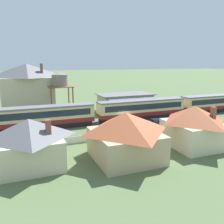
{
  "coord_description": "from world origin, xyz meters",
  "views": [
    {
      "loc": [
        -18.21,
        -39.46,
        11.41
      ],
      "look_at": [
        -1.95,
        1.44,
        2.09
      ],
      "focal_mm": 38.0,
      "sensor_mm": 36.0,
      "label": 1
    }
  ],
  "objects_px": {
    "cottage_grey_roof": "(30,142)",
    "parked_car_blue": "(190,120)",
    "station_building": "(125,102)",
    "station_house_grey_roof": "(28,87)",
    "water_tower": "(60,81)",
    "cottage_terracotta_roof": "(125,135)",
    "passenger_train": "(143,108)",
    "parked_car_black": "(159,123)",
    "cottage_terracotta_roof_2": "(194,126)"
  },
  "relations": [
    {
      "from": "cottage_grey_roof",
      "to": "parked_car_blue",
      "type": "bearing_deg",
      "value": 16.47
    },
    {
      "from": "station_building",
      "to": "parked_car_blue",
      "type": "distance_m",
      "value": 16.77
    },
    {
      "from": "station_house_grey_roof",
      "to": "cottage_grey_roof",
      "type": "xyz_separation_m",
      "value": [
        -1.33,
        -31.13,
        -2.9
      ]
    },
    {
      "from": "station_building",
      "to": "parked_car_blue",
      "type": "xyz_separation_m",
      "value": [
        6.48,
        -15.4,
        -1.46
      ]
    },
    {
      "from": "station_house_grey_roof",
      "to": "station_building",
      "type": "bearing_deg",
      "value": -18.57
    },
    {
      "from": "water_tower",
      "to": "cottage_terracotta_roof",
      "type": "distance_m",
      "value": 28.42
    },
    {
      "from": "passenger_train",
      "to": "parked_car_black",
      "type": "xyz_separation_m",
      "value": [
        -0.01,
        -6.0,
        -1.57
      ]
    },
    {
      "from": "passenger_train",
      "to": "cottage_terracotta_roof",
      "type": "bearing_deg",
      "value": -124.7
    },
    {
      "from": "cottage_terracotta_roof_2",
      "to": "water_tower",
      "type": "bearing_deg",
      "value": 115.94
    },
    {
      "from": "cottage_terracotta_roof_2",
      "to": "parked_car_blue",
      "type": "bearing_deg",
      "value": 51.72
    },
    {
      "from": "passenger_train",
      "to": "cottage_terracotta_roof",
      "type": "distance_m",
      "value": 20.81
    },
    {
      "from": "parked_car_black",
      "to": "cottage_terracotta_roof",
      "type": "bearing_deg",
      "value": -130.39
    },
    {
      "from": "water_tower",
      "to": "cottage_terracotta_roof",
      "type": "relative_size",
      "value": 1.1
    },
    {
      "from": "station_building",
      "to": "water_tower",
      "type": "height_order",
      "value": "water_tower"
    },
    {
      "from": "passenger_train",
      "to": "station_house_grey_roof",
      "type": "bearing_deg",
      "value": 142.93
    },
    {
      "from": "water_tower",
      "to": "parked_car_black",
      "type": "height_order",
      "value": "water_tower"
    },
    {
      "from": "station_house_grey_roof",
      "to": "water_tower",
      "type": "relative_size",
      "value": 1.31
    },
    {
      "from": "passenger_train",
      "to": "station_building",
      "type": "relative_size",
      "value": 4.51
    },
    {
      "from": "water_tower",
      "to": "parked_car_blue",
      "type": "distance_m",
      "value": 28.31
    },
    {
      "from": "station_building",
      "to": "cottage_terracotta_roof",
      "type": "bearing_deg",
      "value": -114.75
    },
    {
      "from": "station_building",
      "to": "cottage_terracotta_roof",
      "type": "xyz_separation_m",
      "value": [
        -11.95,
        -25.93,
        0.88
      ]
    },
    {
      "from": "station_house_grey_roof",
      "to": "water_tower",
      "type": "bearing_deg",
      "value": -38.46
    },
    {
      "from": "cottage_terracotta_roof",
      "to": "water_tower",
      "type": "bearing_deg",
      "value": 95.81
    },
    {
      "from": "cottage_grey_roof",
      "to": "station_house_grey_roof",
      "type": "bearing_deg",
      "value": 87.56
    },
    {
      "from": "station_house_grey_roof",
      "to": "cottage_grey_roof",
      "type": "bearing_deg",
      "value": -92.44
    },
    {
      "from": "cottage_terracotta_roof",
      "to": "parked_car_black",
      "type": "height_order",
      "value": "cottage_terracotta_roof"
    },
    {
      "from": "cottage_grey_roof",
      "to": "parked_car_blue",
      "type": "distance_m",
      "value": 30.39
    },
    {
      "from": "cottage_grey_roof",
      "to": "parked_car_black",
      "type": "bearing_deg",
      "value": 22.18
    },
    {
      "from": "passenger_train",
      "to": "cottage_terracotta_roof",
      "type": "xyz_separation_m",
      "value": [
        -11.84,
        -17.09,
        0.73
      ]
    },
    {
      "from": "parked_car_black",
      "to": "parked_car_blue",
      "type": "relative_size",
      "value": 1.09
    },
    {
      "from": "passenger_train",
      "to": "water_tower",
      "type": "height_order",
      "value": "water_tower"
    },
    {
      "from": "cottage_grey_roof",
      "to": "cottage_terracotta_roof_2",
      "type": "distance_m",
      "value": 21.19
    },
    {
      "from": "parked_car_black",
      "to": "cottage_terracotta_roof_2",
      "type": "bearing_deg",
      "value": -90.63
    },
    {
      "from": "cottage_grey_roof",
      "to": "cottage_terracotta_roof",
      "type": "xyz_separation_m",
      "value": [
        10.63,
        -1.93,
        0.12
      ]
    },
    {
      "from": "water_tower",
      "to": "cottage_grey_roof",
      "type": "relative_size",
      "value": 1.25
    },
    {
      "from": "parked_car_blue",
      "to": "station_building",
      "type": "bearing_deg",
      "value": 106.66
    },
    {
      "from": "station_house_grey_roof",
      "to": "parked_car_blue",
      "type": "relative_size",
      "value": 2.68
    },
    {
      "from": "station_house_grey_roof",
      "to": "cottage_terracotta_roof_2",
      "type": "height_order",
      "value": "station_house_grey_roof"
    },
    {
      "from": "station_house_grey_roof",
      "to": "parked_car_blue",
      "type": "bearing_deg",
      "value": -39.1
    },
    {
      "from": "water_tower",
      "to": "parked_car_black",
      "type": "relative_size",
      "value": 1.88
    },
    {
      "from": "parked_car_blue",
      "to": "water_tower",
      "type": "bearing_deg",
      "value": 134.55
    },
    {
      "from": "cottage_terracotta_roof",
      "to": "cottage_terracotta_roof_2",
      "type": "xyz_separation_m",
      "value": [
        10.51,
        0.48,
        -0.02
      ]
    },
    {
      "from": "station_house_grey_roof",
      "to": "cottage_terracotta_roof",
      "type": "distance_m",
      "value": 34.47
    },
    {
      "from": "station_house_grey_roof",
      "to": "cottage_terracotta_roof_2",
      "type": "xyz_separation_m",
      "value": [
        19.82,
        -32.59,
        -2.8
      ]
    },
    {
      "from": "water_tower",
      "to": "cottage_terracotta_roof",
      "type": "xyz_separation_m",
      "value": [
        2.84,
        -27.93,
        -4.42
      ]
    },
    {
      "from": "station_house_grey_roof",
      "to": "cottage_terracotta_roof",
      "type": "height_order",
      "value": "station_house_grey_roof"
    },
    {
      "from": "station_house_grey_roof",
      "to": "parked_car_black",
      "type": "relative_size",
      "value": 2.47
    },
    {
      "from": "cottage_terracotta_roof",
      "to": "cottage_terracotta_roof_2",
      "type": "height_order",
      "value": "cottage_terracotta_roof"
    },
    {
      "from": "water_tower",
      "to": "cottage_grey_roof",
      "type": "xyz_separation_m",
      "value": [
        -7.79,
        -26.0,
        -4.54
      ]
    },
    {
      "from": "station_building",
      "to": "station_house_grey_roof",
      "type": "distance_m",
      "value": 22.72
    }
  ]
}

